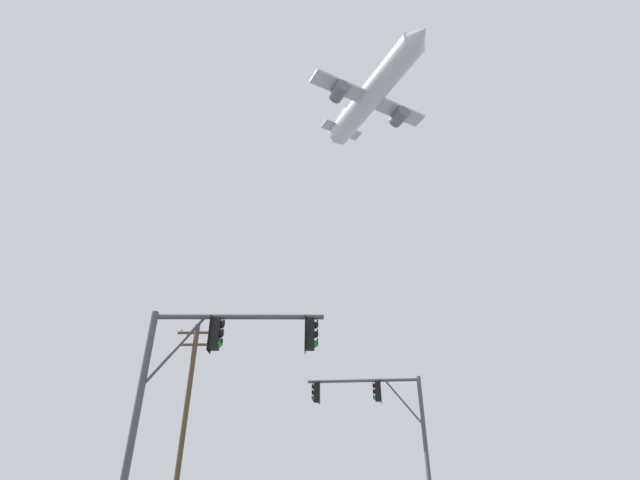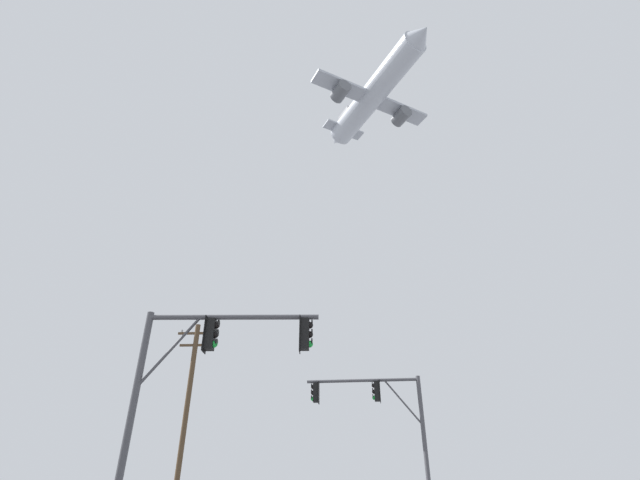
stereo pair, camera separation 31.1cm
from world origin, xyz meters
name	(u,v)px [view 1 (the left image)]	position (x,y,z in m)	size (l,w,h in m)	color
signal_pole_near	(207,365)	(-2.77, 7.56, 4.60)	(5.13, 0.54, 6.17)	#4C4C51
signal_pole_far	(382,411)	(3.09, 17.33, 4.70)	(5.49, 0.70, 6.29)	#4C4C51
utility_pole	(186,408)	(-7.03, 19.90, 5.25)	(2.20, 0.28, 9.89)	brown
airplane	(372,95)	(6.88, 39.75, 49.60)	(16.74, 21.68, 6.36)	#B7BCC6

